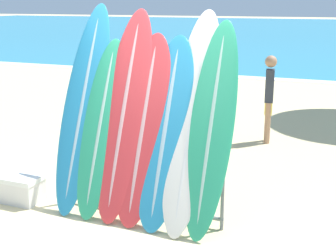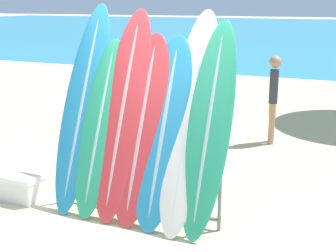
# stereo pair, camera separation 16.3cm
# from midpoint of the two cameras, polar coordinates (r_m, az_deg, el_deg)

# --- Properties ---
(ground_plane) EXTENTS (160.00, 160.00, 0.00)m
(ground_plane) POSITION_cam_midpoint_polar(r_m,az_deg,el_deg) (5.21, -7.76, -12.87)
(ground_plane) COLOR beige
(ocean_water) EXTENTS (120.00, 60.00, 0.01)m
(ocean_water) POSITION_cam_midpoint_polar(r_m,az_deg,el_deg) (44.61, 19.50, 10.90)
(ocean_water) COLOR teal
(ocean_water) RESTS_ON ground_plane
(surfboard_rack) EXTENTS (1.96, 0.04, 0.86)m
(surfboard_rack) POSITION_cam_midpoint_polar(r_m,az_deg,el_deg) (5.40, -4.10, -6.30)
(surfboard_rack) COLOR slate
(surfboard_rack) RESTS_ON ground_plane
(surfboard_slot_0) EXTENTS (0.53, 1.11, 2.42)m
(surfboard_slot_0) POSITION_cam_midpoint_polar(r_m,az_deg,el_deg) (5.70, -11.13, 2.35)
(surfboard_slot_0) COLOR teal
(surfboard_slot_0) RESTS_ON ground_plane
(surfboard_slot_1) EXTENTS (0.50, 0.93, 2.01)m
(surfboard_slot_1) POSITION_cam_midpoint_polar(r_m,az_deg,el_deg) (5.51, -9.00, -0.15)
(surfboard_slot_1) COLOR #289E70
(surfboard_slot_1) RESTS_ON ground_plane
(surfboard_slot_2) EXTENTS (0.56, 1.06, 2.36)m
(surfboard_slot_2) POSITION_cam_midpoint_polar(r_m,az_deg,el_deg) (5.39, -6.18, 1.54)
(surfboard_slot_2) COLOR red
(surfboard_slot_2) RESTS_ON ground_plane
(surfboard_slot_3) EXTENTS (0.59, 0.93, 2.09)m
(surfboard_slot_3) POSITION_cam_midpoint_polar(r_m,az_deg,el_deg) (5.27, -3.92, -0.26)
(surfboard_slot_3) COLOR red
(surfboard_slot_3) RESTS_ON ground_plane
(surfboard_slot_4) EXTENTS (0.59, 0.96, 2.07)m
(surfboard_slot_4) POSITION_cam_midpoint_polar(r_m,az_deg,el_deg) (5.16, -1.21, -0.65)
(surfboard_slot_4) COLOR teal
(surfboard_slot_4) RESTS_ON ground_plane
(surfboard_slot_5) EXTENTS (0.54, 1.15, 2.35)m
(surfboard_slot_5) POSITION_cam_midpoint_polar(r_m,az_deg,el_deg) (5.09, 2.02, 0.77)
(surfboard_slot_5) COLOR silver
(surfboard_slot_5) RESTS_ON ground_plane
(surfboard_slot_6) EXTENTS (0.49, 1.02, 2.25)m
(surfboard_slot_6) POSITION_cam_midpoint_polar(r_m,az_deg,el_deg) (4.98, 4.39, -0.19)
(surfboard_slot_6) COLOR #289E70
(surfboard_slot_6) RESTS_ON ground_plane
(person_near_water) EXTENTS (0.28, 0.23, 1.69)m
(person_near_water) POSITION_cam_midpoint_polar(r_m,az_deg,el_deg) (7.59, 5.27, 3.47)
(person_near_water) COLOR beige
(person_near_water) RESTS_ON ground_plane
(person_mid_beach) EXTENTS (0.21, 0.26, 1.54)m
(person_mid_beach) POSITION_cam_midpoint_polar(r_m,az_deg,el_deg) (8.33, 11.68, 3.64)
(person_mid_beach) COLOR #A87A5B
(person_mid_beach) RESTS_ON ground_plane
(cooler_box) EXTENTS (0.55, 0.36, 0.33)m
(cooler_box) POSITION_cam_midpoint_polar(r_m,az_deg,el_deg) (6.19, -18.31, -7.22)
(cooler_box) COLOR silver
(cooler_box) RESTS_ON ground_plane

